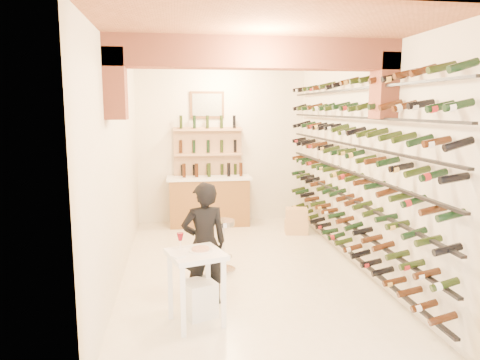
% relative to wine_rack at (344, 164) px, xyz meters
% --- Properties ---
extents(ground, '(6.00, 6.00, 0.00)m').
position_rel_wine_rack_xyz_m(ground, '(-1.53, 0.00, -1.55)').
color(ground, silver).
rests_on(ground, ground).
extents(room_shell, '(3.52, 6.02, 3.21)m').
position_rel_wine_rack_xyz_m(room_shell, '(-1.53, -0.26, 0.70)').
color(room_shell, silver).
rests_on(room_shell, ground).
extents(wine_rack, '(0.32, 5.70, 2.56)m').
position_rel_wine_rack_xyz_m(wine_rack, '(0.00, 0.00, 0.00)').
color(wine_rack, black).
rests_on(wine_rack, ground).
extents(back_counter, '(1.70, 0.62, 1.29)m').
position_rel_wine_rack_xyz_m(back_counter, '(-1.83, 2.65, -1.02)').
color(back_counter, brown).
rests_on(back_counter, ground).
extents(back_shelving, '(1.40, 0.31, 2.73)m').
position_rel_wine_rack_xyz_m(back_shelving, '(-1.83, 2.89, -0.38)').
color(back_shelving, tan).
rests_on(back_shelving, ground).
extents(tasting_table, '(0.71, 0.71, 1.00)m').
position_rel_wine_rack_xyz_m(tasting_table, '(-2.30, -1.65, -0.87)').
color(tasting_table, white).
rests_on(tasting_table, ground).
extents(white_stool, '(0.43, 0.43, 0.42)m').
position_rel_wine_rack_xyz_m(white_stool, '(-2.26, -1.48, -1.34)').
color(white_stool, white).
rests_on(white_stool, ground).
extents(person, '(0.61, 0.46, 1.52)m').
position_rel_wine_rack_xyz_m(person, '(-2.18, -1.15, -0.79)').
color(person, black).
rests_on(person, ground).
extents(chrome_barstool, '(0.40, 0.40, 0.77)m').
position_rel_wine_rack_xyz_m(chrome_barstool, '(-1.85, -0.05, -1.10)').
color(chrome_barstool, silver).
rests_on(chrome_barstool, ground).
extents(crate_lower, '(0.47, 0.36, 0.26)m').
position_rel_wine_rack_xyz_m(crate_lower, '(-0.23, 1.77, -1.42)').
color(crate_lower, tan).
rests_on(crate_lower, ground).
extents(crate_upper, '(0.46, 0.36, 0.24)m').
position_rel_wine_rack_xyz_m(crate_upper, '(-0.23, 1.77, -1.17)').
color(crate_upper, tan).
rests_on(crate_upper, crate_lower).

